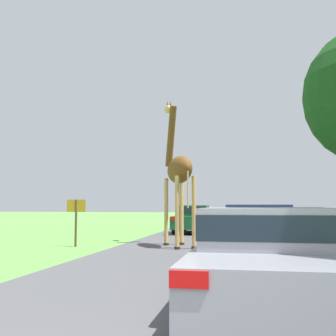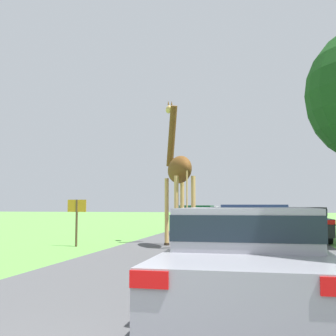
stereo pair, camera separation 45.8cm
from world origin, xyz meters
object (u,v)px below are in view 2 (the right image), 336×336
at_px(car_lead_maroon, 248,257).
at_px(car_queue_right, 301,223).
at_px(car_queue_left, 255,230).
at_px(car_rear_follower, 197,218).
at_px(car_far_ahead, 284,217).
at_px(car_verge_right, 206,215).
at_px(giraffe_near_road, 178,171).
at_px(sign_post, 77,214).

height_order(car_lead_maroon, car_queue_right, car_lead_maroon).
relative_size(car_queue_left, car_rear_follower, 1.05).
distance_m(car_queue_left, car_far_ahead, 15.74).
bearing_deg(car_queue_left, car_verge_right, 101.36).
xyz_separation_m(car_queue_right, car_far_ahead, (-0.15, 9.00, -0.04)).
xyz_separation_m(giraffe_near_road, car_far_ahead, (4.36, 12.52, -2.01)).
distance_m(car_queue_left, sign_post, 6.74).
height_order(car_queue_right, car_far_ahead, car_queue_right).
relative_size(car_lead_maroon, car_verge_right, 1.18).
relative_size(giraffe_near_road, sign_post, 3.36).
bearing_deg(car_rear_follower, car_queue_left, -73.59).
bearing_deg(giraffe_near_road, car_far_ahead, 45.63).
xyz_separation_m(car_queue_left, car_far_ahead, (1.67, 15.65, -0.09)).
height_order(car_queue_left, car_rear_follower, car_queue_left).
bearing_deg(giraffe_near_road, car_verge_right, 68.01).
relative_size(giraffe_near_road, car_verge_right, 1.43).
distance_m(car_lead_maroon, car_far_ahead, 21.52).
bearing_deg(car_verge_right, car_lead_maroon, -81.53).
xyz_separation_m(car_lead_maroon, sign_post, (-6.24, 8.23, 0.39)).
relative_size(giraffe_near_road, car_queue_right, 1.31).
height_order(car_far_ahead, car_rear_follower, car_rear_follower).
height_order(giraffe_near_road, car_queue_right, giraffe_near_road).
xyz_separation_m(car_queue_right, car_verge_right, (-5.29, 10.66, 0.01)).
bearing_deg(car_queue_left, sign_post, 158.85).
bearing_deg(sign_post, giraffe_near_road, 11.22).
bearing_deg(sign_post, car_queue_left, -21.15).
height_order(car_verge_right, sign_post, sign_post).
bearing_deg(car_rear_follower, car_queue_right, -37.82).
height_order(car_lead_maroon, sign_post, sign_post).
height_order(giraffe_near_road, sign_post, giraffe_near_road).
relative_size(car_queue_right, car_queue_left, 1.00).
bearing_deg(car_lead_maroon, car_far_ahead, 85.46).
xyz_separation_m(car_queue_left, car_rear_follower, (-3.08, 10.45, -0.02)).
relative_size(car_queue_right, car_verge_right, 1.09).
distance_m(car_queue_right, car_far_ahead, 9.00).
height_order(car_lead_maroon, car_far_ahead, car_lead_maroon).
distance_m(car_queue_right, car_rear_follower, 6.20).
relative_size(car_far_ahead, sign_post, 2.52).
height_order(car_rear_follower, sign_post, sign_post).
bearing_deg(car_lead_maroon, car_queue_left, 89.66).
bearing_deg(car_verge_right, sign_post, -100.65).
xyz_separation_m(giraffe_near_road, car_rear_follower, (-0.38, 7.31, -1.94)).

